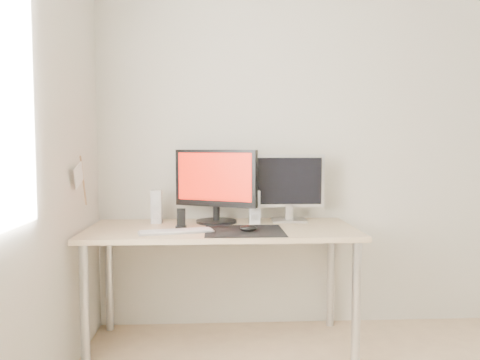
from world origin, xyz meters
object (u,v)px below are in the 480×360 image
desk (222,240)px  speaker_left (157,207)px  mouse (248,228)px  main_monitor (216,183)px  second_monitor (289,185)px  speaker_right (255,207)px  keyboard (176,231)px  phone_dock (181,222)px

desk → speaker_left: (-0.41, 0.19, 0.18)m
mouse → main_monitor: (-0.18, 0.33, 0.23)m
second_monitor → desk: bearing=-155.1°
speaker_right → keyboard: 0.56m
main_monitor → phone_dock: (-0.21, -0.17, -0.22)m
speaker_left → main_monitor: bearing=-2.3°
desk → phone_dock: 0.27m
speaker_right → phone_dock: bearing=-163.3°
desk → main_monitor: bearing=101.5°
keyboard → speaker_left: bearing=113.7°
desk → main_monitor: size_ratio=3.08×
phone_dock → speaker_left: bearing=132.1°
mouse → main_monitor: 0.45m
speaker_right → phone_dock: speaker_right is taller
speaker_right → keyboard: bearing=-147.6°
mouse → phone_dock: 0.42m
desk → phone_dock: phone_dock is taller
second_monitor → speaker_left: second_monitor is taller
keyboard → phone_dock: 0.16m
main_monitor → keyboard: main_monitor is taller
main_monitor → speaker_left: bearing=177.7°
keyboard → phone_dock: bearing=84.2°
keyboard → phone_dock: size_ratio=3.75×
main_monitor → second_monitor: 0.48m
speaker_right → second_monitor: bearing=16.8°
mouse → desk: (-0.15, 0.16, -0.10)m
speaker_left → keyboard: speaker_left is taller
main_monitor → phone_dock: 0.35m
desk → second_monitor: 0.58m
second_monitor → keyboard: bearing=-152.3°
speaker_left → mouse: bearing=-31.8°
second_monitor → keyboard: (-0.70, -0.37, -0.23)m
second_monitor → phone_dock: bearing=-163.3°
second_monitor → speaker_right: second_monitor is taller
main_monitor → keyboard: 0.47m
main_monitor → phone_dock: main_monitor is taller
main_monitor → speaker_right: main_monitor is taller
desk → main_monitor: main_monitor is taller
desk → keyboard: bearing=-147.9°
mouse → desk: size_ratio=0.06×
mouse → second_monitor: size_ratio=0.22×
main_monitor → keyboard: (-0.22, -0.33, -0.25)m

